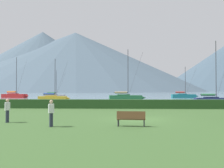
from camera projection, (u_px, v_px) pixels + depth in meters
name	position (u px, v px, depth m)	size (l,w,h in m)	color
ground_plane	(138.00, 119.00, 19.24)	(1000.00, 1000.00, 0.00)	#3D602D
harbor_water	(125.00, 93.00, 156.06)	(320.00, 246.00, 0.00)	gray
hedge_line	(133.00, 104.00, 30.23)	(80.00, 1.20, 1.08)	#284C23
sailboat_slip_0	(15.00, 95.00, 69.07)	(7.85, 3.13, 11.22)	red
sailboat_slip_1	(55.00, 96.00, 68.28)	(6.62, 2.00, 7.47)	#9E9EA3
sailboat_slip_3	(184.00, 96.00, 68.12)	(7.26, 2.16, 8.50)	#19707A
sailboat_slip_4	(53.00, 98.00, 52.07)	(6.62, 2.27, 8.69)	gold
sailboat_slip_5	(126.00, 97.00, 52.70)	(7.98, 3.14, 10.77)	#236B38
sailboat_slip_7	(214.00, 100.00, 41.17)	(6.78, 2.22, 10.37)	navy
park_bench_near_path	(131.00, 118.00, 15.48)	(1.79, 0.61, 0.95)	brown
person_seated_viewer	(7.00, 108.00, 17.36)	(0.36, 0.57, 1.65)	#2D3347
person_standing_walker	(51.00, 111.00, 15.39)	(0.36, 0.56, 1.65)	#2D3347
distant_hill_east_ridge	(75.00, 62.00, 332.37)	(331.66, 331.66, 78.18)	#4C6070
distant_hill_far_shoulder	(43.00, 62.00, 321.22)	(236.16, 236.16, 76.49)	#4C6070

